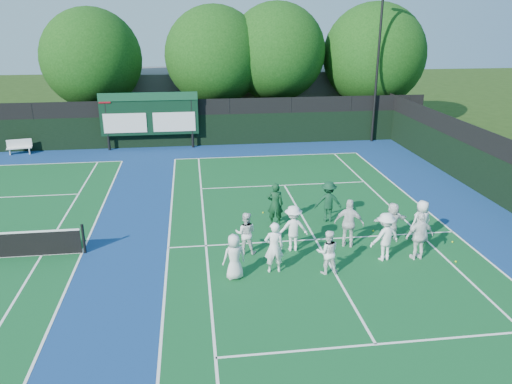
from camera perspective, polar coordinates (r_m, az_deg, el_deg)
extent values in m
plane|color=#1D360E|center=(18.13, 7.58, -6.76)|extent=(120.00, 120.00, 0.00)
cube|color=navy|center=(18.53, -11.60, -6.39)|extent=(34.00, 32.00, 0.01)
cube|color=#104F24|center=(19.00, 6.81, -5.41)|extent=(10.97, 23.77, 0.00)
cube|color=white|center=(29.97, 1.32, 4.14)|extent=(10.97, 0.08, 0.00)
cube|color=white|center=(18.49, -10.00, -6.30)|extent=(0.08, 23.77, 0.00)
cube|color=white|center=(20.97, 21.55, -4.23)|extent=(0.08, 23.77, 0.00)
cube|color=white|center=(18.47, -5.74, -6.12)|extent=(0.08, 23.77, 0.00)
cube|color=white|center=(20.36, 18.16, -4.53)|extent=(0.08, 23.77, 0.00)
cube|color=white|center=(13.74, 13.53, -16.57)|extent=(8.23, 0.08, 0.00)
cube|color=white|center=(24.80, 3.25, 0.78)|extent=(8.23, 0.08, 0.00)
cube|color=white|center=(19.00, 6.82, -5.40)|extent=(0.08, 12.80, 0.00)
cube|color=white|center=(31.13, -25.10, 2.85)|extent=(10.97, 0.08, 0.00)
cube|color=white|center=(18.91, -19.27, -6.57)|extent=(0.08, 23.77, 0.00)
cube|color=white|center=(19.25, -23.28, -6.63)|extent=(0.08, 23.77, 0.00)
cube|color=black|center=(32.45, -10.13, 6.84)|extent=(34.00, 0.08, 2.00)
cube|color=black|center=(32.16, -10.29, 9.44)|extent=(34.00, 0.05, 1.00)
cylinder|color=black|center=(32.28, -16.68, 7.62)|extent=(0.16, 0.16, 3.50)
cylinder|color=black|center=(31.87, -7.33, 8.13)|extent=(0.16, 0.16, 3.50)
cube|color=black|center=(31.89, -12.09, 8.69)|extent=(6.00, 0.15, 2.60)
cube|color=#134228|center=(31.61, -12.25, 10.61)|extent=(6.00, 0.05, 0.50)
cube|color=silver|center=(32.04, -14.74, 7.62)|extent=(2.60, 0.04, 1.20)
cube|color=silver|center=(31.80, -9.33, 7.92)|extent=(2.60, 0.04, 1.20)
cube|color=maroon|center=(31.93, -16.96, 10.12)|extent=(0.70, 0.04, 0.50)
cube|color=#5B5B60|center=(40.18, -3.99, 10.96)|extent=(18.00, 6.00, 4.00)
cylinder|color=black|center=(33.69, 13.73, 13.96)|extent=(0.16, 0.16, 10.00)
cylinder|color=black|center=(18.66, -19.10, -5.08)|extent=(0.10, 0.10, 1.10)
cube|color=white|center=(33.52, -25.44, 4.58)|extent=(1.46, 0.67, 0.06)
cube|color=white|center=(33.60, -25.44, 5.07)|extent=(1.40, 0.36, 0.47)
cube|color=white|center=(33.75, -26.30, 4.17)|extent=(0.13, 0.33, 0.38)
cube|color=white|center=(33.40, -24.46, 4.30)|extent=(0.13, 0.33, 0.38)
cylinder|color=#321C0D|center=(36.32, -17.62, 8.22)|extent=(0.44, 0.44, 2.80)
sphere|color=#0F390D|center=(35.82, -18.27, 14.28)|extent=(6.57, 6.57, 6.57)
sphere|color=#0F390D|center=(36.07, -17.11, 13.38)|extent=(4.60, 4.60, 4.60)
cylinder|color=#321C0D|center=(35.80, -4.60, 8.95)|extent=(0.44, 0.44, 2.85)
sphere|color=#0F390D|center=(35.29, -4.78, 15.25)|extent=(6.71, 6.71, 6.71)
sphere|color=#0F390D|center=(35.68, -3.78, 14.24)|extent=(4.70, 4.70, 4.70)
cylinder|color=#321C0D|center=(36.25, 2.27, 9.32)|extent=(0.44, 0.44, 3.08)
sphere|color=#0F390D|center=(35.75, 2.36, 15.71)|extent=(6.69, 6.69, 6.69)
sphere|color=#0F390D|center=(36.20, 3.23, 14.68)|extent=(4.68, 4.68, 4.68)
cylinder|color=#321C0D|center=(38.10, 12.87, 8.98)|extent=(0.44, 0.44, 2.60)
sphere|color=#0F390D|center=(37.61, 13.35, 14.99)|extent=(7.23, 7.23, 7.23)
sphere|color=#0F390D|center=(38.16, 13.97, 13.91)|extent=(5.06, 5.06, 5.06)
sphere|color=#B7D919|center=(20.07, 13.25, -4.34)|extent=(0.07, 0.07, 0.07)
sphere|color=#B7D919|center=(20.01, 21.54, -5.32)|extent=(0.07, 0.07, 0.07)
sphere|color=#B7D919|center=(21.29, 0.81, -2.37)|extent=(0.07, 0.07, 0.07)
sphere|color=#B7D919|center=(18.52, 21.86, -7.39)|extent=(0.07, 0.07, 0.07)
imported|color=silver|center=(15.95, -2.51, -7.40)|extent=(0.84, 0.66, 1.53)
imported|color=white|center=(16.28, 2.07, -6.35)|extent=(0.65, 0.43, 1.76)
imported|color=white|center=(16.42, 8.18, -6.80)|extent=(0.78, 0.63, 1.51)
imported|color=white|center=(17.62, 14.54, -4.97)|extent=(1.25, 0.93, 1.72)
imported|color=white|center=(18.00, 18.18, -4.79)|extent=(1.05, 0.53, 1.73)
imported|color=white|center=(17.55, -1.19, -4.72)|extent=(0.85, 0.72, 1.54)
imported|color=white|center=(17.79, 4.26, -4.15)|extent=(1.10, 0.64, 1.70)
imported|color=white|center=(18.30, 10.60, -3.54)|extent=(1.15, 0.83, 1.82)
imported|color=white|center=(19.24, 15.29, -3.29)|extent=(1.43, 0.67, 1.48)
imported|color=white|center=(19.38, 18.37, -3.22)|extent=(0.88, 0.67, 1.62)
imported|color=#0F371D|center=(19.87, 2.21, -1.40)|extent=(0.70, 0.52, 1.76)
imported|color=#0F3821|center=(20.42, 8.26, -1.10)|extent=(1.18, 0.78, 1.70)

